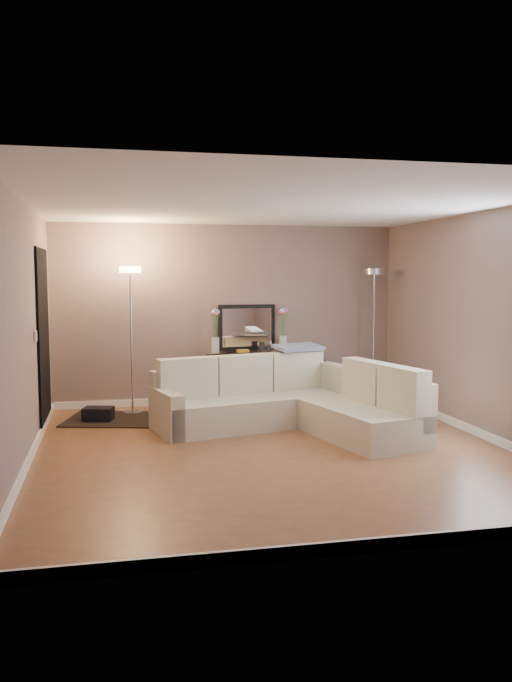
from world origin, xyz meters
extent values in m
cube|color=brown|center=(0.00, 0.00, -0.01)|extent=(5.00, 5.50, 0.01)
cube|color=white|center=(0.00, 0.00, 2.60)|extent=(5.00, 5.50, 0.01)
cube|color=gray|center=(0.00, 2.76, 1.30)|extent=(5.00, 0.02, 2.60)
cube|color=gray|center=(0.00, -2.76, 1.30)|extent=(5.00, 0.02, 2.60)
cube|color=gray|center=(-2.51, 0.00, 1.30)|extent=(0.02, 5.50, 2.60)
cube|color=gray|center=(2.51, 0.00, 1.30)|extent=(0.02, 5.50, 2.60)
cube|color=white|center=(0.00, 2.73, 0.05)|extent=(5.00, 0.03, 0.10)
cube|color=white|center=(0.00, -2.73, 0.05)|extent=(5.00, 0.03, 0.10)
cube|color=white|center=(-2.48, 0.00, 0.05)|extent=(0.03, 5.50, 0.10)
cube|color=white|center=(2.48, 0.00, 0.05)|extent=(0.03, 5.50, 0.10)
cube|color=black|center=(-2.48, 1.70, 1.10)|extent=(0.02, 1.20, 2.20)
cube|color=white|center=(-2.48, 0.85, 1.20)|extent=(0.02, 0.08, 0.12)
cube|color=beige|center=(0.06, 1.18, 0.19)|extent=(2.59, 1.41, 0.38)
cube|color=beige|center=(-0.02, 1.50, 0.45)|extent=(2.43, 0.77, 0.53)
cube|color=beige|center=(-1.06, 0.90, 0.26)|extent=(0.37, 0.87, 0.53)
cube|color=beige|center=(1.12, 0.22, 0.19)|extent=(1.19, 1.67, 0.38)
cube|color=beige|center=(1.34, 0.71, 0.45)|extent=(0.75, 2.34, 0.53)
cube|color=beige|center=(-0.77, 1.21, 0.62)|extent=(0.77, 0.38, 0.49)
cube|color=beige|center=(-0.04, 1.39, 0.62)|extent=(0.77, 0.38, 0.49)
cube|color=beige|center=(0.70, 1.57, 0.62)|extent=(0.77, 0.38, 0.49)
cube|color=beige|center=(1.28, 0.55, 0.62)|extent=(0.36, 0.71, 0.49)
cube|color=beige|center=(1.45, -0.14, 0.62)|extent=(0.36, 0.71, 0.49)
cube|color=gray|center=(0.75, 1.60, 0.92)|extent=(0.70, 0.53, 0.08)
cube|color=black|center=(0.29, 2.56, 0.73)|extent=(1.23, 0.42, 0.04)
cube|color=black|center=(-0.26, 2.38, 0.35)|extent=(0.05, 0.05, 0.71)
cube|color=black|center=(-0.28, 2.64, 0.35)|extent=(0.05, 0.05, 0.71)
cube|color=black|center=(0.86, 2.47, 0.35)|extent=(0.05, 0.05, 0.71)
cube|color=black|center=(0.84, 2.73, 0.35)|extent=(0.05, 0.05, 0.71)
cube|color=black|center=(0.29, 2.56, 0.17)|extent=(1.16, 0.39, 0.03)
cube|color=#BF3333|center=(-0.21, 2.52, 0.27)|extent=(0.04, 0.15, 0.18)
cube|color=#3359A5|center=(-0.17, 2.52, 0.28)|extent=(0.05, 0.15, 0.20)
cube|color=gold|center=(-0.13, 2.52, 0.29)|extent=(0.05, 0.15, 0.21)
cube|color=#3F7F4C|center=(-0.08, 2.53, 0.27)|extent=(0.06, 0.15, 0.18)
cube|color=#994C99|center=(-0.03, 2.53, 0.28)|extent=(0.04, 0.15, 0.20)
cube|color=orange|center=(0.01, 2.53, 0.29)|extent=(0.05, 0.15, 0.21)
cube|color=#262626|center=(0.05, 2.54, 0.27)|extent=(0.05, 0.15, 0.18)
cube|color=#4C99B2|center=(0.10, 2.54, 0.28)|extent=(0.06, 0.15, 0.20)
cube|color=#B2A58C|center=(0.14, 2.54, 0.29)|extent=(0.04, 0.15, 0.21)
cube|color=brown|center=(0.18, 2.55, 0.27)|extent=(0.05, 0.15, 0.18)
cube|color=navy|center=(0.22, 2.55, 0.28)|extent=(0.05, 0.15, 0.20)
cube|color=gold|center=(0.27, 2.55, 0.29)|extent=(0.06, 0.15, 0.21)
cube|color=black|center=(0.28, 2.71, 1.11)|extent=(0.86, 0.11, 0.67)
cube|color=white|center=(0.28, 2.69, 1.11)|extent=(0.74, 0.07, 0.56)
cube|color=gold|center=(0.18, 2.52, 0.79)|extent=(0.18, 0.12, 0.04)
cube|color=black|center=(0.46, 2.52, 0.83)|extent=(0.09, 0.03, 0.12)
cube|color=black|center=(0.57, 2.53, 0.82)|extent=(0.08, 0.02, 0.10)
cylinder|color=silver|center=(-0.22, 2.51, 0.88)|extent=(0.12, 0.12, 0.22)
cylinder|color=#38722D|center=(-0.24, 2.51, 1.14)|extent=(0.09, 0.01, 0.38)
sphere|color=#E5598C|center=(-0.26, 2.51, 1.34)|extent=(0.07, 0.07, 0.07)
cylinder|color=#38722D|center=(-0.23, 2.51, 1.15)|extent=(0.05, 0.01, 0.41)
sphere|color=white|center=(-0.24, 2.51, 1.35)|extent=(0.07, 0.07, 0.07)
cylinder|color=#38722D|center=(-0.22, 2.51, 1.16)|extent=(0.01, 0.01, 0.43)
sphere|color=#598CE5|center=(-0.22, 2.51, 1.37)|extent=(0.07, 0.07, 0.07)
cylinder|color=#38722D|center=(-0.21, 2.51, 1.14)|extent=(0.05, 0.01, 0.39)
sphere|color=#E58C4C|center=(-0.20, 2.52, 1.34)|extent=(0.07, 0.07, 0.07)
cylinder|color=#38722D|center=(-0.20, 2.52, 1.15)|extent=(0.10, 0.01, 0.40)
sphere|color=#D866B2|center=(-0.18, 2.52, 1.35)|extent=(0.07, 0.07, 0.07)
cylinder|color=silver|center=(0.80, 2.60, 0.88)|extent=(0.12, 0.12, 0.22)
cylinder|color=#38722D|center=(0.78, 2.59, 1.14)|extent=(0.09, 0.01, 0.38)
sphere|color=#E5598C|center=(0.76, 2.59, 1.34)|extent=(0.07, 0.07, 0.07)
cylinder|color=#38722D|center=(0.79, 2.59, 1.15)|extent=(0.05, 0.01, 0.41)
sphere|color=white|center=(0.78, 2.59, 1.35)|extent=(0.07, 0.07, 0.07)
cylinder|color=#38722D|center=(0.80, 2.60, 1.16)|extent=(0.01, 0.01, 0.43)
sphere|color=#598CE5|center=(0.80, 2.60, 1.37)|extent=(0.07, 0.07, 0.07)
cylinder|color=#38722D|center=(0.81, 2.60, 1.14)|extent=(0.05, 0.01, 0.39)
sphere|color=#E58C4C|center=(0.82, 2.60, 1.34)|extent=(0.07, 0.07, 0.07)
cylinder|color=#38722D|center=(0.82, 2.60, 1.15)|extent=(0.10, 0.01, 0.40)
sphere|color=#D866B2|center=(0.84, 2.60, 1.35)|extent=(0.07, 0.07, 0.07)
cylinder|color=silver|center=(-1.40, 2.22, 0.02)|extent=(0.32, 0.32, 0.03)
cylinder|color=silver|center=(-1.40, 2.22, 0.96)|extent=(0.03, 0.03, 1.89)
cylinder|color=#FFBF72|center=(-1.40, 2.22, 1.95)|extent=(0.34, 0.34, 0.09)
cylinder|color=silver|center=(2.10, 2.32, 0.02)|extent=(0.32, 0.32, 0.03)
cylinder|color=silver|center=(2.10, 2.32, 0.95)|extent=(0.03, 0.03, 1.87)
cylinder|color=silver|center=(2.10, 2.32, 1.93)|extent=(0.35, 0.35, 0.09)
cube|color=black|center=(-1.60, 1.88, 0.01)|extent=(1.50, 1.27, 0.02)
cube|color=black|center=(-1.85, 1.84, 0.06)|extent=(0.42, 0.34, 0.24)
camera|label=1|loc=(-1.65, -6.80, 1.86)|focal=35.00mm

